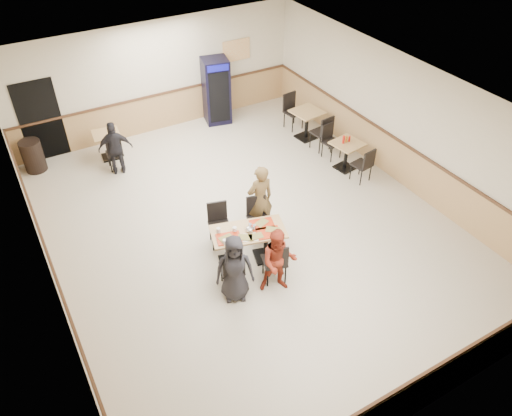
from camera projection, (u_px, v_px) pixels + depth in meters
ground at (248, 226)px, 10.82m from camera, size 10.00×10.00×0.00m
room_shell at (260, 131)px, 12.88m from camera, size 10.00×10.00×10.00m
main_table at (248, 241)px, 9.69m from camera, size 1.56×1.07×0.76m
main_chairs at (246, 242)px, 9.69m from camera, size 1.66×1.94×0.96m
diner_woman_left at (235, 269)px, 8.82m from camera, size 0.81×0.67×1.41m
diner_woman_right at (279, 261)px, 8.99m from camera, size 0.83×0.75×1.38m
diner_man_opposite at (260, 199)px, 10.25m from camera, size 0.60×0.40×1.59m
lone_diner at (116, 148)px, 12.01m from camera, size 0.87×0.53×1.38m
tabletop_clutter at (249, 232)px, 9.46m from camera, size 1.28×0.75×0.12m
side_table_near at (347, 152)px, 12.28m from camera, size 0.78×0.78×0.73m
side_table_near_chair_south at (362, 164)px, 11.89m from camera, size 0.49×0.49×0.93m
side_table_near_chair_north at (332, 142)px, 12.69m from camera, size 0.49×0.49×0.93m
side_table_far at (307, 120)px, 13.43m from camera, size 0.84×0.84×0.81m
side_table_far_chair_south at (321, 132)px, 13.01m from camera, size 0.53×0.53×1.02m
side_table_far_chair_north at (294, 111)px, 13.88m from camera, size 0.53×0.53×1.02m
condiment_caddy at (346, 139)px, 12.09m from camera, size 0.23×0.06×0.20m
back_table at (108, 142)px, 12.69m from camera, size 0.72×0.72×0.70m
back_table_chair_lone at (114, 153)px, 12.32m from camera, size 0.46×0.46×0.89m
pepsi_cooler at (216, 91)px, 13.96m from camera, size 0.83×0.83×1.84m
trash_bin at (33, 156)px, 12.28m from camera, size 0.51×0.51×0.81m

